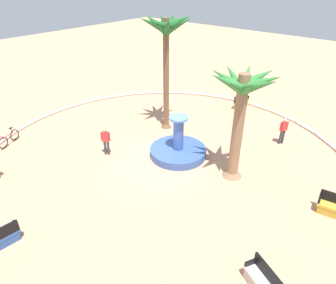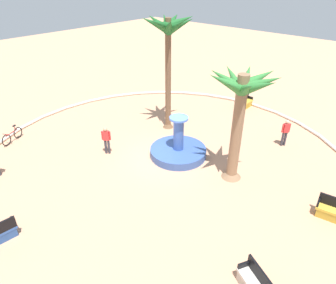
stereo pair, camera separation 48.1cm
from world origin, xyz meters
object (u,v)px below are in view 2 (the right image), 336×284
person_cyclist_photo (106,139)px  person_pedestrian_stroll (285,131)px  fountain (178,150)px  palm_tree_near_fountain (169,37)px  bench_west (336,213)px  bicycle_red_frame (12,136)px  bench_north (245,104)px  palm_tree_by_curb (241,102)px

person_cyclist_photo → person_pedestrian_stroll: 10.51m
fountain → palm_tree_near_fountain: palm_tree_near_fountain is taller
bench_west → person_pedestrian_stroll: person_pedestrian_stroll is taller
bench_west → bicycle_red_frame: size_ratio=1.06×
bench_north → person_cyclist_photo: (11.16, -2.52, 0.59)m
bench_west → person_cyclist_photo: (3.21, -11.46, 0.59)m
palm_tree_near_fountain → person_pedestrian_stroll: 8.84m
fountain → palm_tree_by_curb: size_ratio=0.56×
palm_tree_near_fountain → bicycle_red_frame: (7.93, -5.81, -5.47)m
palm_tree_by_curb → bench_north: palm_tree_by_curb is taller
palm_tree_near_fountain → palm_tree_by_curb: size_ratio=1.27×
palm_tree_near_fountain → bench_north: palm_tree_near_fountain is taller
palm_tree_by_curb → bicycle_red_frame: size_ratio=3.63×
fountain → person_pedestrian_stroll: bearing=142.4°
palm_tree_by_curb → person_cyclist_photo: bearing=-66.4°
palm_tree_by_curb → person_pedestrian_stroll: (-4.85, 0.59, -3.22)m
palm_tree_near_fountain → bench_north: (-6.32, 2.14, -5.51)m
palm_tree_near_fountain → person_cyclist_photo: 6.91m
person_cyclist_photo → fountain: bearing=129.0°
fountain → bench_north: (-8.59, -0.66, 0.01)m
bench_west → person_cyclist_photo: 11.92m
fountain → bench_west: (-0.63, 8.29, 0.01)m
bench_west → palm_tree_by_curb: bearing=-85.9°
bench_north → bicycle_red_frame: 16.33m
palm_tree_near_fountain → person_cyclist_photo: bearing=-4.4°
palm_tree_near_fountain → palm_tree_by_curb: bearing=72.2°
fountain → bicycle_red_frame: bearing=-56.7°
bicycle_red_frame → bench_west: bearing=110.4°
bench_north → person_cyclist_photo: person_cyclist_photo is taller
palm_tree_near_fountain → bench_west: (1.63, 11.09, -5.51)m
fountain → person_pedestrian_stroll: (-5.14, 3.96, 0.62)m
bicycle_red_frame → person_pedestrian_stroll: 16.59m
bench_north → person_pedestrian_stroll: size_ratio=0.95×
bench_west → bench_north: (-7.96, -8.95, 0.00)m
person_cyclist_photo → person_pedestrian_stroll: person_pedestrian_stroll is taller
fountain → palm_tree_by_curb: (-0.29, 3.37, 3.84)m
fountain → bicycle_red_frame: (5.67, -8.62, 0.05)m
bench_west → fountain: bearing=-85.6°
person_cyclist_photo → bench_west: bearing=105.6°
bench_north → palm_tree_by_curb: bearing=25.9°
bench_west → bench_north: 11.97m
person_pedestrian_stroll → palm_tree_by_curb: bearing=-6.9°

